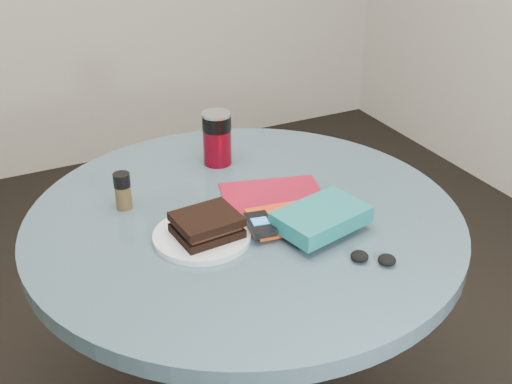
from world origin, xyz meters
name	(u,v)px	position (x,y,z in m)	size (l,w,h in m)	color
table	(245,272)	(0.00, 0.00, 0.59)	(1.00, 1.00, 0.75)	black
plate	(202,236)	(-0.13, -0.05, 0.76)	(0.21, 0.21, 0.01)	silver
sandwich	(207,225)	(-0.12, -0.06, 0.79)	(0.14, 0.12, 0.05)	black
soda_can	(217,138)	(0.05, 0.27, 0.82)	(0.08, 0.08, 0.14)	#5E0412
pepper_grinder	(123,191)	(-0.24, 0.15, 0.80)	(0.05, 0.05, 0.09)	#4D3B21
magazine	(273,197)	(0.10, 0.04, 0.75)	(0.24, 0.18, 0.00)	maroon
red_book	(290,218)	(0.07, -0.08, 0.76)	(0.18, 0.12, 0.01)	red
novel	(321,217)	(0.12, -0.15, 0.79)	(0.20, 0.13, 0.04)	#156467
mp3_player	(260,224)	(-0.01, -0.10, 0.78)	(0.07, 0.10, 0.02)	black
headphones	(373,258)	(0.15, -0.29, 0.76)	(0.09, 0.09, 0.02)	black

